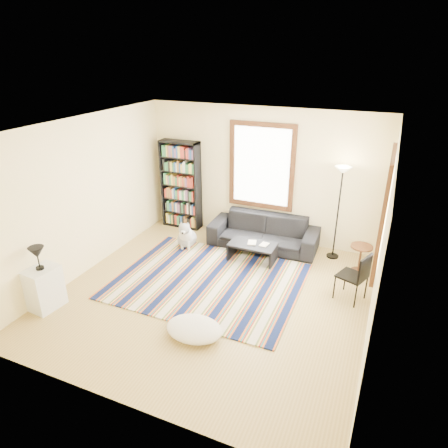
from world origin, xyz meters
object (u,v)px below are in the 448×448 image
at_px(folding_chair, 352,276).
at_px(sofa, 264,232).
at_px(floor_lamp, 338,214).
at_px(floor_cushion, 194,329).
at_px(side_table, 360,259).
at_px(dog, 187,233).
at_px(white_cabinet, 44,288).
at_px(bookshelf, 181,185).
at_px(coffee_table, 252,252).

bearing_deg(folding_chair, sofa, 167.52).
xyz_separation_m(sofa, floor_lamp, (1.43, 0.10, 0.60)).
height_order(floor_cushion, side_table, side_table).
xyz_separation_m(side_table, dog, (-3.43, -0.33, 0.03)).
bearing_deg(white_cabinet, sofa, 59.40).
height_order(sofa, white_cabinet, white_cabinet).
height_order(bookshelf, white_cabinet, bookshelf).
bearing_deg(side_table, sofa, 171.09).
distance_m(bookshelf, coffee_table, 2.41).
distance_m(sofa, side_table, 1.99).
bearing_deg(sofa, side_table, -11.11).
distance_m(floor_cushion, white_cabinet, 2.53).
height_order(bookshelf, floor_lamp, bookshelf).
xyz_separation_m(sofa, dog, (-1.47, -0.63, -0.03)).
xyz_separation_m(coffee_table, folding_chair, (1.92, -0.60, 0.25)).
bearing_deg(white_cabinet, folding_chair, 31.75).
height_order(coffee_table, floor_cushion, coffee_table).
bearing_deg(folding_chair, floor_cushion, -115.62).
height_order(bookshelf, folding_chair, bookshelf).
bearing_deg(coffee_table, floor_lamp, 28.11).
relative_size(floor_cushion, dog, 1.41).
bearing_deg(white_cabinet, dog, 74.98).
bearing_deg(bookshelf, coffee_table, -24.43).
relative_size(floor_cushion, side_table, 1.57).
distance_m(coffee_table, side_table, 2.01).
bearing_deg(floor_lamp, coffee_table, -151.89).
height_order(floor_lamp, white_cabinet, floor_lamp).
relative_size(bookshelf, coffee_table, 2.22).
relative_size(side_table, folding_chair, 0.63).
relative_size(side_table, white_cabinet, 0.77).
xyz_separation_m(bookshelf, dog, (0.60, -0.90, -0.70)).
relative_size(sofa, white_cabinet, 3.19).
bearing_deg(coffee_table, folding_chair, -17.39).
bearing_deg(bookshelf, folding_chair, -21.12).
bearing_deg(floor_cushion, dog, 119.98).
xyz_separation_m(bookshelf, folding_chair, (3.98, -1.54, -0.57)).
xyz_separation_m(folding_chair, dog, (-3.38, 0.63, -0.13)).
bearing_deg(sofa, floor_cushion, -92.87).
bearing_deg(floor_cushion, bookshelf, 120.97).
height_order(sofa, dog, sofa).
height_order(bookshelf, coffee_table, bookshelf).
xyz_separation_m(floor_cushion, dog, (-1.43, 2.48, 0.19)).
distance_m(sofa, dog, 1.60).
distance_m(folding_chair, dog, 3.45).
distance_m(sofa, coffee_table, 0.68).
xyz_separation_m(white_cabinet, dog, (1.07, 2.79, -0.05)).
relative_size(bookshelf, floor_lamp, 1.08).
relative_size(floor_cushion, folding_chair, 0.99).
bearing_deg(floor_lamp, side_table, -37.24).
bearing_deg(coffee_table, side_table, 10.29).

